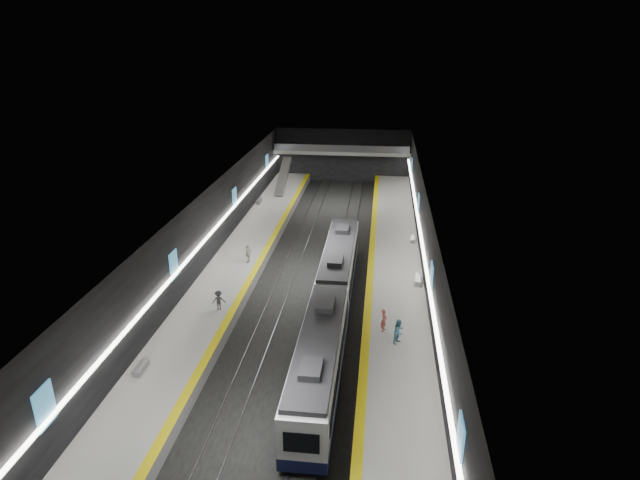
# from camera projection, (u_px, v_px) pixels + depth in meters

# --- Properties ---
(ground) EXTENTS (70.00, 70.00, 0.00)m
(ground) POSITION_uv_depth(u_px,v_px,m) (313.00, 279.00, 49.69)
(ground) COLOR black
(ground) RESTS_ON ground
(ceiling) EXTENTS (20.00, 70.00, 0.04)m
(ceiling) POSITION_uv_depth(u_px,v_px,m) (313.00, 197.00, 46.77)
(ceiling) COLOR beige
(ceiling) RESTS_ON wall_left
(wall_left) EXTENTS (0.04, 70.00, 8.00)m
(wall_left) POSITION_uv_depth(u_px,v_px,m) (206.00, 235.00, 49.32)
(wall_left) COLOR black
(wall_left) RESTS_ON ground
(wall_right) EXTENTS (0.04, 70.00, 8.00)m
(wall_right) POSITION_uv_depth(u_px,v_px,m) (425.00, 244.00, 47.14)
(wall_right) COLOR black
(wall_right) RESTS_ON ground
(wall_back) EXTENTS (20.00, 0.04, 8.00)m
(wall_back) POSITION_uv_depth(u_px,v_px,m) (343.00, 155.00, 80.59)
(wall_back) COLOR black
(wall_back) RESTS_ON ground
(platform_left) EXTENTS (5.00, 70.00, 1.00)m
(platform_left) POSITION_uv_depth(u_px,v_px,m) (234.00, 270.00, 50.32)
(platform_left) COLOR slate
(platform_left) RESTS_ON ground
(tile_surface_left) EXTENTS (5.00, 70.00, 0.02)m
(tile_surface_left) POSITION_uv_depth(u_px,v_px,m) (234.00, 265.00, 50.14)
(tile_surface_left) COLOR #AFAFAA
(tile_surface_left) RESTS_ON platform_left
(tactile_strip_left) EXTENTS (0.60, 70.00, 0.02)m
(tactile_strip_left) POSITION_uv_depth(u_px,v_px,m) (257.00, 267.00, 49.90)
(tactile_strip_left) COLOR yellow
(tactile_strip_left) RESTS_ON platform_left
(platform_right) EXTENTS (5.00, 70.00, 1.00)m
(platform_right) POSITION_uv_depth(u_px,v_px,m) (394.00, 278.00, 48.69)
(platform_right) COLOR slate
(platform_right) RESTS_ON ground
(tile_surface_right) EXTENTS (5.00, 70.00, 0.02)m
(tile_surface_right) POSITION_uv_depth(u_px,v_px,m) (395.00, 273.00, 48.51)
(tile_surface_right) COLOR #AFAFAA
(tile_surface_right) RESTS_ON platform_right
(tactile_strip_right) EXTENTS (0.60, 70.00, 0.02)m
(tactile_strip_right) POSITION_uv_depth(u_px,v_px,m) (370.00, 272.00, 48.74)
(tactile_strip_right) COLOR yellow
(tactile_strip_right) RESTS_ON platform_right
(rails) EXTENTS (6.52, 70.00, 0.12)m
(rails) POSITION_uv_depth(u_px,v_px,m) (313.00, 279.00, 49.67)
(rails) COLOR gray
(rails) RESTS_ON ground
(train) EXTENTS (2.69, 30.04, 3.60)m
(train) POSITION_uv_depth(u_px,v_px,m) (331.00, 304.00, 40.62)
(train) COLOR #10143B
(train) RESTS_ON ground
(ad_posters) EXTENTS (19.94, 53.50, 2.20)m
(ad_posters) POSITION_uv_depth(u_px,v_px,m) (314.00, 230.00, 48.97)
(ad_posters) COLOR #4294C7
(ad_posters) RESTS_ON wall_left
(cove_light_left) EXTENTS (0.25, 68.60, 0.12)m
(cove_light_left) POSITION_uv_depth(u_px,v_px,m) (208.00, 237.00, 49.37)
(cove_light_left) COLOR white
(cove_light_left) RESTS_ON wall_left
(cove_light_right) EXTENTS (0.25, 68.60, 0.12)m
(cove_light_right) POSITION_uv_depth(u_px,v_px,m) (422.00, 246.00, 47.24)
(cove_light_right) COLOR white
(cove_light_right) RESTS_ON wall_right
(mezzanine_bridge) EXTENTS (20.00, 3.00, 1.50)m
(mezzanine_bridge) POSITION_uv_depth(u_px,v_px,m) (342.00, 152.00, 78.29)
(mezzanine_bridge) COLOR gray
(mezzanine_bridge) RESTS_ON wall_left
(escalator) EXTENTS (1.20, 7.50, 3.92)m
(escalator) POSITION_uv_depth(u_px,v_px,m) (283.00, 176.00, 73.48)
(escalator) COLOR #99999E
(escalator) RESTS_ON platform_left
(bench_left_near) EXTENTS (0.47, 1.67, 0.41)m
(bench_left_near) POSITION_uv_depth(u_px,v_px,m) (141.00, 368.00, 34.60)
(bench_left_near) COLOR #99999E
(bench_left_near) RESTS_ON platform_left
(bench_left_far) EXTENTS (0.52, 1.77, 0.43)m
(bench_left_far) POSITION_uv_depth(u_px,v_px,m) (259.00, 201.00, 68.33)
(bench_left_far) COLOR #99999E
(bench_left_far) RESTS_ON platform_left
(bench_right_near) EXTENTS (0.74, 1.94, 0.46)m
(bench_right_near) POSITION_uv_depth(u_px,v_px,m) (418.00, 280.00, 46.76)
(bench_right_near) COLOR #99999E
(bench_right_near) RESTS_ON platform_right
(bench_right_far) EXTENTS (0.59, 1.65, 0.39)m
(bench_right_far) POSITION_uv_depth(u_px,v_px,m) (413.00, 239.00, 55.97)
(bench_right_far) COLOR #99999E
(bench_right_far) RESTS_ON platform_right
(passenger_right_a) EXTENTS (0.57, 0.72, 1.75)m
(passenger_right_a) POSITION_uv_depth(u_px,v_px,m) (384.00, 320.00, 38.92)
(passenger_right_a) COLOR #C15148
(passenger_right_a) RESTS_ON platform_right
(passenger_right_b) EXTENTS (1.09, 1.14, 1.85)m
(passenger_right_b) POSITION_uv_depth(u_px,v_px,m) (399.00, 332.00, 37.39)
(passenger_right_b) COLOR teal
(passenger_right_b) RESTS_ON platform_right
(passenger_left_a) EXTENTS (0.61, 1.10, 1.77)m
(passenger_left_a) POSITION_uv_depth(u_px,v_px,m) (248.00, 254.00, 50.51)
(passenger_left_a) COLOR beige
(passenger_left_a) RESTS_ON platform_left
(passenger_left_b) EXTENTS (1.17, 0.85, 1.62)m
(passenger_left_b) POSITION_uv_depth(u_px,v_px,m) (219.00, 300.00, 41.96)
(passenger_left_b) COLOR #393940
(passenger_left_b) RESTS_ON platform_left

